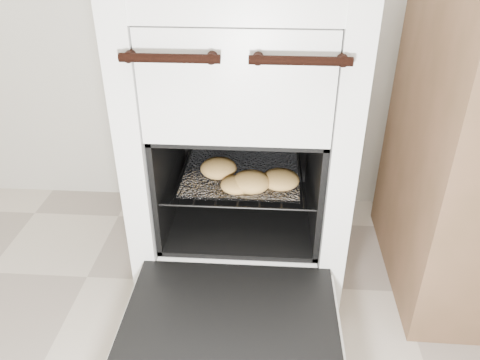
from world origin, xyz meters
name	(u,v)px	position (x,y,z in m)	size (l,w,h in m)	color
stove	(243,143)	(-0.17, 1.18, 0.43)	(0.57, 0.64, 0.88)	white
oven_door	(230,325)	(-0.17, 0.70, 0.19)	(0.52, 0.40, 0.04)	black
oven_rack	(242,172)	(-0.17, 1.12, 0.37)	(0.42, 0.40, 0.01)	black
foil_sheet	(241,173)	(-0.17, 1.10, 0.37)	(0.33, 0.29, 0.01)	white
baked_rolls	(247,177)	(-0.15, 1.03, 0.40)	(0.30, 0.21, 0.05)	tan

